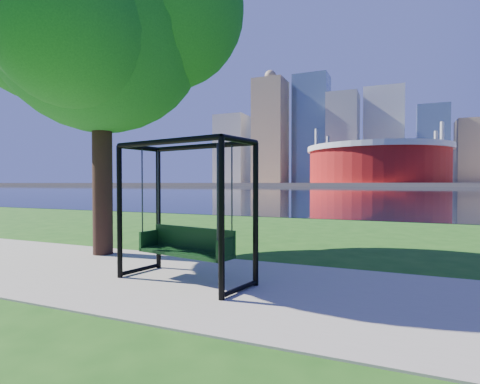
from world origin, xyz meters
The scene contains 8 objects.
ground centered at (0.00, 0.00, 0.00)m, with size 900.00×900.00×0.00m, color #1E5114.
path centered at (0.00, -0.50, 0.01)m, with size 120.00×4.00×0.03m, color #9E937F.
river centered at (0.00, 102.00, 0.01)m, with size 900.00×180.00×0.02m, color black.
far_bank centered at (0.00, 306.00, 1.00)m, with size 900.00×228.00×2.00m, color #937F60.
stadium centered at (-10.00, 235.00, 14.23)m, with size 83.00×83.00×32.00m.
skyline centered at (-4.27, 319.39, 35.89)m, with size 392.00×66.00×96.50m.
swing centered at (-0.59, -0.57, 1.20)m, with size 2.57×1.49×2.48m.
park_tree centered at (-3.83, 0.86, 5.69)m, with size 6.59×5.96×8.19m.
Camera 1 is at (2.85, -6.21, 1.75)m, focal length 28.00 mm.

